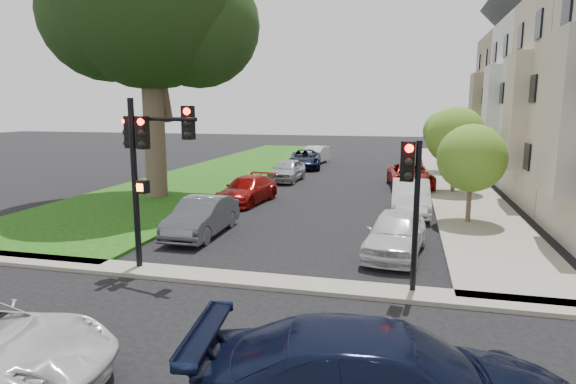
% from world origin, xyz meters
% --- Properties ---
extents(ground, '(140.00, 140.00, 0.00)m').
position_xyz_m(ground, '(0.00, 0.00, 0.00)').
color(ground, black).
rests_on(ground, ground).
extents(grass_strip, '(8.00, 44.00, 0.12)m').
position_xyz_m(grass_strip, '(-9.00, 24.00, 0.06)').
color(grass_strip, black).
rests_on(grass_strip, ground).
extents(sidewalk_right, '(3.50, 44.00, 0.12)m').
position_xyz_m(sidewalk_right, '(6.75, 24.00, 0.06)').
color(sidewalk_right, gray).
rests_on(sidewalk_right, ground).
extents(sidewalk_cross, '(60.00, 1.00, 0.12)m').
position_xyz_m(sidewalk_cross, '(0.00, 2.00, 0.06)').
color(sidewalk_cross, gray).
rests_on(sidewalk_cross, ground).
extents(house_c, '(7.70, 7.55, 15.97)m').
position_xyz_m(house_c, '(12.45, 23.00, 6.93)').
color(house_c, silver).
rests_on(house_c, ground).
extents(house_d, '(7.70, 7.55, 15.97)m').
position_xyz_m(house_d, '(12.45, 30.50, 6.93)').
color(house_d, tan).
rests_on(house_d, ground).
extents(small_tree_a, '(2.71, 2.71, 4.07)m').
position_xyz_m(small_tree_a, '(6.20, 10.40, 2.71)').
color(small_tree_a, brown).
rests_on(small_tree_a, ground).
extents(small_tree_b, '(3.16, 3.16, 4.74)m').
position_xyz_m(small_tree_b, '(6.20, 17.60, 3.16)').
color(small_tree_b, brown).
rests_on(small_tree_b, ground).
extents(small_tree_c, '(2.98, 2.98, 4.48)m').
position_xyz_m(small_tree_c, '(6.20, 26.37, 2.98)').
color(small_tree_c, brown).
rests_on(small_tree_c, ground).
extents(traffic_signal_main, '(2.43, 0.72, 4.96)m').
position_xyz_m(traffic_signal_main, '(-3.41, 2.23, 3.42)').
color(traffic_signal_main, black).
rests_on(traffic_signal_main, ground).
extents(traffic_signal_secondary, '(0.52, 0.42, 3.92)m').
position_xyz_m(traffic_signal_secondary, '(3.84, 2.19, 2.73)').
color(traffic_signal_secondary, black).
rests_on(traffic_signal_secondary, ground).
extents(car_parked_0, '(2.18, 4.38, 1.43)m').
position_xyz_m(car_parked_0, '(3.44, 5.50, 0.72)').
color(car_parked_0, silver).
rests_on(car_parked_0, ground).
extents(car_parked_1, '(1.69, 4.61, 1.51)m').
position_xyz_m(car_parked_1, '(3.92, 11.79, 0.75)').
color(car_parked_1, silver).
rests_on(car_parked_1, ground).
extents(car_parked_2, '(2.99, 5.40, 1.43)m').
position_xyz_m(car_parked_2, '(3.93, 19.04, 0.71)').
color(car_parked_2, maroon).
rests_on(car_parked_2, ground).
extents(car_parked_5, '(1.54, 4.28, 1.41)m').
position_xyz_m(car_parked_5, '(-3.60, 6.21, 0.70)').
color(car_parked_5, '#3F4247').
rests_on(car_parked_5, ground).
extents(car_parked_6, '(2.40, 4.72, 1.31)m').
position_xyz_m(car_parked_6, '(-3.95, 12.48, 0.66)').
color(car_parked_6, maroon).
rests_on(car_parked_6, ground).
extents(car_parked_7, '(1.80, 4.23, 1.42)m').
position_xyz_m(car_parked_7, '(-3.73, 19.82, 0.71)').
color(car_parked_7, '#999BA0').
rests_on(car_parked_7, ground).
extents(car_parked_8, '(3.20, 5.47, 1.43)m').
position_xyz_m(car_parked_8, '(-4.00, 26.58, 0.71)').
color(car_parked_8, black).
rests_on(car_parked_8, ground).
extents(car_parked_9, '(2.08, 4.58, 1.46)m').
position_xyz_m(car_parked_9, '(-3.85, 29.75, 0.73)').
color(car_parked_9, silver).
rests_on(car_parked_9, ground).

